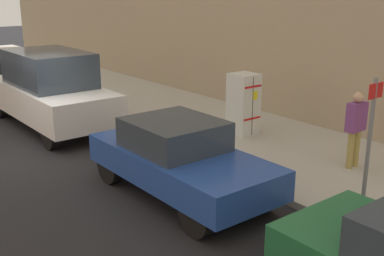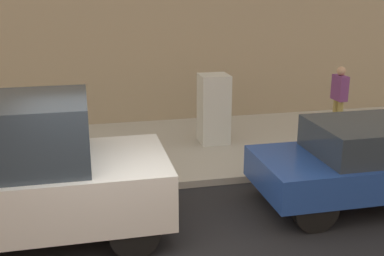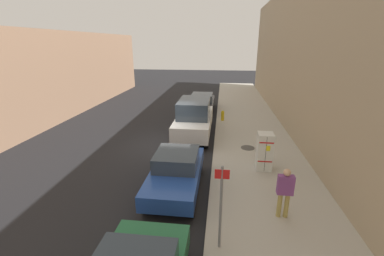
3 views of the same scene
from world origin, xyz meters
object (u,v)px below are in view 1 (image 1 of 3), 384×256
Objects in this scene: street_sign_post at (369,142)px; pedestrian_walking_far at (356,125)px; fire_hydrant at (67,87)px; parked_van_white at (51,90)px; discarded_refrigerator at (243,104)px; parked_hatchback_blue at (179,158)px.

street_sign_post reaches higher than pedestrian_walking_far.
parked_van_white reaches higher than fire_hydrant.
street_sign_post is 0.47× the size of parked_van_white.
parked_van_white reaches higher than pedestrian_walking_far.
street_sign_post is at bearing 69.15° from discarded_refrigerator.
pedestrian_walking_far is 0.33× the size of parked_van_white.
discarded_refrigerator is 0.67× the size of street_sign_post.
street_sign_post is 11.80m from fire_hydrant.
fire_hydrant is at bearing -90.12° from street_sign_post.
pedestrian_walking_far is (-1.92, -1.49, -0.39)m from street_sign_post.
street_sign_post is 9.14m from parked_van_white.
parked_van_white is at bearing -90.00° from parked_hatchback_blue.
parked_van_white is at bearing -79.51° from street_sign_post.
parked_hatchback_blue is (3.58, -1.40, -0.34)m from pedestrian_walking_far.
parked_hatchback_blue is at bearing -60.03° from street_sign_post.
pedestrian_walking_far is at bearing 92.14° from discarded_refrigerator.
fire_hydrant is 10.46m from pedestrian_walking_far.
discarded_refrigerator is 5.48m from parked_van_white.
street_sign_post is 3.40m from parked_hatchback_blue.
pedestrian_walking_far is 0.41× the size of parked_hatchback_blue.
discarded_refrigerator is at bearing 104.17° from fire_hydrant.
pedestrian_walking_far is 3.86m from parked_hatchback_blue.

